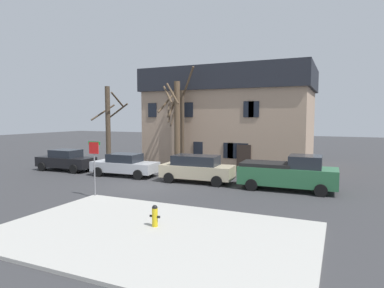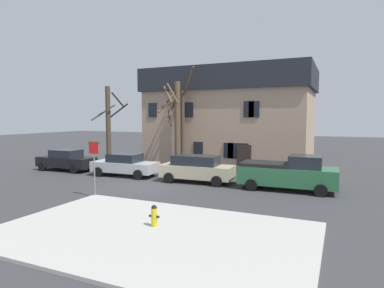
{
  "view_description": "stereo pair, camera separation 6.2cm",
  "coord_description": "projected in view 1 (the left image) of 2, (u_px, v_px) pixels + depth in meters",
  "views": [
    {
      "loc": [
        10.98,
        -16.78,
        4.25
      ],
      "look_at": [
        2.35,
        2.55,
        2.49
      ],
      "focal_mm": 31.0,
      "sensor_mm": 36.0,
      "label": 1
    },
    {
      "loc": [
        11.04,
        -16.75,
        4.25
      ],
      "look_at": [
        2.35,
        2.55,
        2.49
      ],
      "focal_mm": 31.0,
      "sensor_mm": 36.0,
      "label": 2
    }
  ],
  "objects": [
    {
      "name": "pickup_truck_green",
      "position": [
        288.0,
        173.0,
        19.09
      ],
      "size": [
        5.51,
        2.32,
        2.06
      ],
      "color": "#2D6B42",
      "rests_on": "ground_plane"
    },
    {
      "name": "ground_plane",
      "position": [
        140.0,
        187.0,
        20.08
      ],
      "size": [
        120.0,
        120.0,
        0.0
      ],
      "primitive_type": "plane",
      "color": "#38383A"
    },
    {
      "name": "fire_hydrant",
      "position": [
        155.0,
        215.0,
        12.44
      ],
      "size": [
        0.42,
        0.22,
        0.82
      ],
      "color": "gold",
      "rests_on": "sidewalk_slab"
    },
    {
      "name": "tree_bare_far",
      "position": [
        177.0,
        121.0,
        25.83
      ],
      "size": [
        2.72,
        2.59,
        8.08
      ],
      "color": "brown",
      "rests_on": "ground_plane"
    },
    {
      "name": "car_silver_sedan",
      "position": [
        125.0,
        165.0,
        23.67
      ],
      "size": [
        4.83,
        2.26,
        1.61
      ],
      "color": "#B7BABF",
      "rests_on": "ground_plane"
    },
    {
      "name": "building_main",
      "position": [
        231.0,
        117.0,
        29.85
      ],
      "size": [
        14.2,
        8.58,
        8.35
      ],
      "color": "tan",
      "rests_on": "ground_plane"
    },
    {
      "name": "sidewalk_slab",
      "position": [
        152.0,
        233.0,
        11.92
      ],
      "size": [
        11.45,
        7.31,
        0.12
      ],
      "primitive_type": "cube",
      "color": "#B7B5AD",
      "rests_on": "ground_plane"
    },
    {
      "name": "car_beige_wagon",
      "position": [
        197.0,
        168.0,
        21.36
      ],
      "size": [
        4.77,
        2.16,
        1.75
      ],
      "color": "#C6B793",
      "rests_on": "ground_plane"
    },
    {
      "name": "street_sign_pole",
      "position": [
        94.0,
        159.0,
        17.22
      ],
      "size": [
        0.76,
        0.07,
        2.96
      ],
      "color": "slate",
      "rests_on": "ground_plane"
    },
    {
      "name": "tree_bare_near",
      "position": [
        109.0,
        124.0,
        28.6
      ],
      "size": [
        2.93,
        2.4,
        6.83
      ],
      "color": "#4C3D2D",
      "rests_on": "ground_plane"
    },
    {
      "name": "tree_bare_mid",
      "position": [
        181.0,
        127.0,
        26.89
      ],
      "size": [
        1.73,
        2.33,
        6.34
      ],
      "color": "#4C3D2D",
      "rests_on": "ground_plane"
    },
    {
      "name": "car_black_sedan",
      "position": [
        66.0,
        160.0,
        26.03
      ],
      "size": [
        4.7,
        2.11,
        1.66
      ],
      "color": "black",
      "rests_on": "ground_plane"
    }
  ]
}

